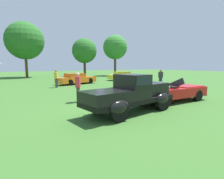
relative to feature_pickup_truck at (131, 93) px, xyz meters
The scene contains 11 objects.
ground_plane 1.09m from the feature_pickup_truck, 118.90° to the left, with size 120.00×120.00×0.00m, color #386628.
feature_pickup_truck is the anchor object (origin of this frame).
neighbor_convertible 3.74m from the feature_pickup_truck, ahead, with size 4.41×1.79×1.40m.
show_car_orange 12.93m from the feature_pickup_truck, 79.82° to the left, with size 4.67×2.64×1.22m.
show_car_yellow 17.19m from the feature_pickup_truck, 55.27° to the left, with size 4.59×2.64×1.22m.
spectator_near_truck 3.55m from the feature_pickup_truck, 109.26° to the left, with size 0.41×0.47×1.69m.
spectator_between_cars 10.76m from the feature_pickup_truck, 92.24° to the left, with size 0.44×0.46×1.69m.
spectator_by_row 10.43m from the feature_pickup_truck, 35.55° to the left, with size 0.43×0.29×1.69m.
treeline_center 28.18m from the feature_pickup_truck, 92.02° to the left, with size 6.28×6.28×9.33m.
treeline_mid_right 26.55m from the feature_pickup_truck, 70.91° to the left, with size 4.54×4.54×7.01m.
treeline_far_right 28.80m from the feature_pickup_truck, 58.25° to the left, with size 4.82×4.82×8.07m.
Camera 1 is at (-4.54, -6.73, 2.10)m, focal length 28.43 mm.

